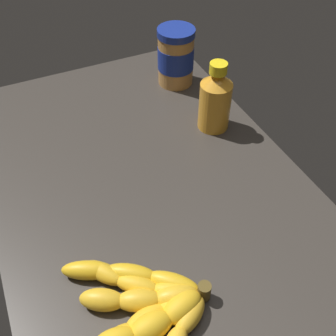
# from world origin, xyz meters

# --- Properties ---
(ground_plane) EXTENTS (0.91, 0.57, 0.03)m
(ground_plane) POSITION_xyz_m (0.00, 0.00, -0.02)
(ground_plane) COLOR #38332D
(banana_bunch) EXTENTS (0.26, 0.20, 0.04)m
(banana_bunch) POSITION_xyz_m (-0.22, 0.10, 0.02)
(banana_bunch) COLOR gold
(banana_bunch) RESTS_ON ground_plane
(peanut_butter_jar) EXTENTS (0.09, 0.09, 0.14)m
(peanut_butter_jar) POSITION_xyz_m (0.30, -0.19, 0.07)
(peanut_butter_jar) COLOR #BF8442
(peanut_butter_jar) RESTS_ON ground_plane
(honey_bottle) EXTENTS (0.07, 0.07, 0.15)m
(honey_bottle) POSITION_xyz_m (0.11, -0.19, 0.07)
(honey_bottle) COLOR orange
(honey_bottle) RESTS_ON ground_plane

